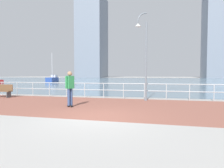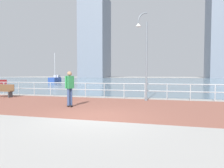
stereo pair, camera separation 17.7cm
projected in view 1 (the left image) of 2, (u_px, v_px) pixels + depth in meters
ground at (149, 82)px, 46.34m from camera, size 220.00×220.00×0.00m
brick_paving at (112, 106)px, 10.10m from camera, size 28.00×6.50×0.01m
harbor_water at (151, 80)px, 56.93m from camera, size 180.00×88.00×0.00m
waterfront_railing at (123, 88)px, 13.22m from camera, size 25.25×0.06×1.05m
lamppost at (144, 52)px, 12.13m from camera, size 0.77×0.51×5.47m
skateboarder at (70, 85)px, 9.76m from camera, size 0.41×0.54×1.79m
park_bench at (2, 91)px, 14.04m from camera, size 1.61×0.47×0.92m
sailboat_gray at (53, 79)px, 44.43m from camera, size 2.30×4.85×6.55m
tower_slate at (92, 37)px, 113.82m from camera, size 14.65×17.81×48.20m
tower_beige at (219, 30)px, 90.73m from camera, size 12.64×14.28×46.81m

